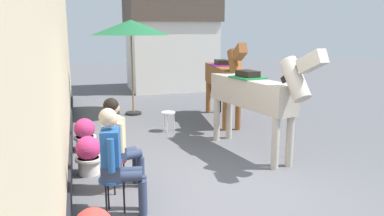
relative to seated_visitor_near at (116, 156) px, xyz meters
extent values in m
plane|color=#56565B|center=(1.78, 3.09, -0.78)|extent=(40.00, 40.00, 0.00)
cube|color=#CCB793|center=(-0.77, 1.59, 0.92)|extent=(0.30, 14.00, 3.40)
cube|color=black|center=(-0.75, 1.59, -0.60)|extent=(0.34, 14.00, 0.36)
cube|color=silver|center=(3.18, 10.01, 0.52)|extent=(3.20, 2.40, 2.60)
cube|color=brown|center=(3.18, 10.01, 2.27)|extent=(3.40, 2.60, 0.90)
cylinder|color=#194C99|center=(-0.06, 0.01, -0.31)|extent=(0.34, 0.34, 0.03)
cylinder|color=black|center=(0.07, -0.01, -0.55)|extent=(0.02, 0.02, 0.45)
cylinder|color=black|center=(-0.11, 0.14, -0.55)|extent=(0.02, 0.02, 0.45)
cylinder|color=black|center=(-0.15, -0.10, -0.55)|extent=(0.02, 0.02, 0.45)
cube|color=#2D3851|center=(-0.06, 0.01, -0.20)|extent=(0.29, 0.36, 0.20)
cube|color=#1E4C8C|center=(-0.06, 0.01, 0.12)|extent=(0.28, 0.37, 0.44)
sphere|color=tan|center=(-0.06, 0.01, 0.47)|extent=(0.20, 0.20, 0.20)
sphere|color=#B2A38E|center=(-0.08, 0.02, 0.50)|extent=(0.22, 0.22, 0.22)
cylinder|color=#2D3851|center=(0.14, 0.06, -0.25)|extent=(0.40, 0.20, 0.13)
cylinder|color=#2D3851|center=(0.32, 0.02, -0.55)|extent=(0.11, 0.11, 0.46)
cylinder|color=#2D3851|center=(0.11, -0.10, -0.25)|extent=(0.40, 0.20, 0.13)
cylinder|color=#2D3851|center=(0.30, -0.14, -0.55)|extent=(0.11, 0.11, 0.46)
cylinder|color=#1E4C8C|center=(-0.01, 0.20, 0.07)|extent=(0.09, 0.09, 0.42)
cylinder|color=#1E4C8C|center=(-0.08, -0.19, 0.07)|extent=(0.09, 0.09, 0.42)
cylinder|color=red|center=(0.04, 0.72, -0.31)|extent=(0.34, 0.34, 0.03)
cylinder|color=black|center=(0.17, 0.77, -0.55)|extent=(0.02, 0.02, 0.45)
cylinder|color=black|center=(-0.07, 0.81, -0.55)|extent=(0.02, 0.02, 0.45)
cylinder|color=black|center=(0.01, 0.58, -0.55)|extent=(0.02, 0.02, 0.45)
cube|color=#2D3851|center=(0.04, 0.72, -0.20)|extent=(0.33, 0.38, 0.20)
cube|color=beige|center=(0.04, 0.72, 0.12)|extent=(0.32, 0.39, 0.44)
sphere|color=tan|center=(0.04, 0.72, 0.47)|extent=(0.20, 0.20, 0.20)
sphere|color=black|center=(0.02, 0.71, 0.50)|extent=(0.22, 0.22, 0.22)
cylinder|color=#2D3851|center=(0.19, 0.86, -0.25)|extent=(0.40, 0.25, 0.13)
cylinder|color=#2D3851|center=(0.37, 0.92, -0.55)|extent=(0.11, 0.11, 0.46)
cylinder|color=#2D3851|center=(0.24, 0.71, -0.25)|extent=(0.40, 0.25, 0.13)
cylinder|color=#2D3851|center=(0.42, 0.77, -0.55)|extent=(0.11, 0.11, 0.46)
cylinder|color=beige|center=(-0.01, 0.92, 0.07)|extent=(0.09, 0.09, 0.42)
cylinder|color=beige|center=(0.12, 0.54, 0.07)|extent=(0.09, 0.09, 0.42)
cube|color=#B2A899|center=(2.70, 1.84, 0.38)|extent=(0.81, 2.24, 0.52)
cylinder|color=#B2A899|center=(3.02, 0.90, -0.33)|extent=(0.13, 0.13, 0.90)
cylinder|color=#B2A899|center=(2.71, 0.84, -0.33)|extent=(0.13, 0.13, 0.90)
cylinder|color=#B2A899|center=(2.68, 2.81, -0.33)|extent=(0.13, 0.13, 0.90)
cylinder|color=#B2A899|center=(2.38, 2.76, -0.33)|extent=(0.13, 0.13, 0.90)
cylinder|color=#B2A899|center=(2.90, 0.65, 0.77)|extent=(0.38, 0.67, 0.73)
cube|color=#B2A899|center=(2.96, 0.32, 1.08)|extent=(0.27, 0.55, 0.40)
cube|color=black|center=(2.90, 0.67, 0.91)|extent=(0.15, 0.63, 0.48)
cylinder|color=black|center=(2.50, 2.96, 0.11)|extent=(0.12, 0.12, 0.65)
cube|color=#197238|center=(2.68, 1.94, 0.66)|extent=(0.60, 0.68, 0.03)
cube|color=black|center=(2.68, 1.94, 0.73)|extent=(0.35, 0.48, 0.12)
cube|color=brown|center=(3.13, 4.41, 0.38)|extent=(0.72, 2.24, 0.52)
cylinder|color=brown|center=(3.16, 3.42, -0.33)|extent=(0.13, 0.13, 0.90)
cylinder|color=brown|center=(2.85, 3.46, -0.33)|extent=(0.13, 0.13, 0.90)
cylinder|color=brown|center=(3.41, 5.34, -0.33)|extent=(0.13, 0.13, 0.90)
cylinder|color=brown|center=(3.11, 5.38, -0.33)|extent=(0.13, 0.13, 0.90)
cylinder|color=brown|center=(2.98, 3.22, 0.77)|extent=(0.36, 0.66, 0.73)
cube|color=brown|center=(2.93, 2.88, 1.08)|extent=(0.25, 0.55, 0.40)
cube|color=black|center=(2.98, 3.24, 0.91)|extent=(0.12, 0.63, 0.48)
cylinder|color=black|center=(3.28, 5.54, 0.11)|extent=(0.11, 0.11, 0.65)
cube|color=#8C1E8C|center=(3.15, 4.51, 0.66)|extent=(0.57, 0.66, 0.03)
cube|color=black|center=(3.15, 4.51, 0.73)|extent=(0.34, 0.47, 0.12)
cylinder|color=beige|center=(-0.31, 1.52, -0.64)|extent=(0.34, 0.34, 0.28)
cylinder|color=beige|center=(-0.31, 1.52, -0.52)|extent=(0.43, 0.43, 0.04)
sphere|color=#B22D66|center=(-0.31, 1.52, -0.34)|extent=(0.40, 0.40, 0.40)
cylinder|color=beige|center=(-0.33, 2.84, -0.64)|extent=(0.34, 0.34, 0.28)
cylinder|color=beige|center=(-0.33, 2.84, -0.52)|extent=(0.43, 0.43, 0.04)
sphere|color=#B22D66|center=(-0.33, 2.84, -0.34)|extent=(0.40, 0.40, 0.40)
cylinder|color=black|center=(1.04, 5.79, -0.75)|extent=(0.44, 0.44, 0.06)
cylinder|color=olive|center=(1.04, 5.79, 0.32)|extent=(0.04, 0.04, 2.20)
cone|color=#1E6638|center=(1.04, 5.79, 1.60)|extent=(2.10, 2.10, 0.40)
cylinder|color=white|center=(1.56, 3.76, -0.33)|extent=(0.32, 0.32, 0.03)
cylinder|color=silver|center=(1.69, 3.76, -0.56)|extent=(0.02, 0.02, 0.43)
cylinder|color=silver|center=(1.49, 3.87, -0.56)|extent=(0.02, 0.02, 0.43)
cylinder|color=silver|center=(1.49, 3.64, -0.56)|extent=(0.02, 0.02, 0.43)
camera|label=1|loc=(-0.42, -4.63, 1.56)|focal=35.71mm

